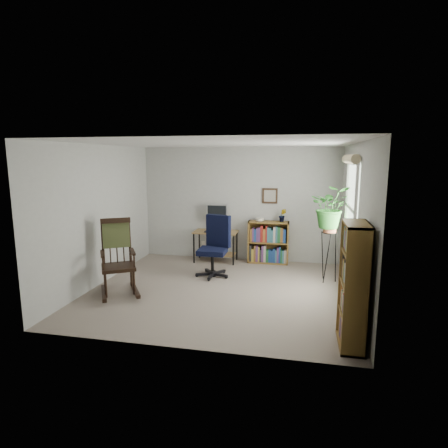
% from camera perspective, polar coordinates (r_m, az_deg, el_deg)
% --- Properties ---
extents(floor, '(4.20, 4.00, 0.00)m').
position_cam_1_polar(floor, '(6.36, -0.75, -9.98)').
color(floor, gray).
rests_on(floor, ground).
extents(ceiling, '(4.20, 4.00, 0.00)m').
position_cam_1_polar(ceiling, '(5.98, -0.80, 12.18)').
color(ceiling, silver).
rests_on(ceiling, ground).
extents(wall_back, '(4.20, 0.00, 2.40)m').
position_cam_1_polar(wall_back, '(8.00, 2.35, 3.00)').
color(wall_back, '#B0B1AC').
rests_on(wall_back, ground).
extents(wall_front, '(4.20, 0.00, 2.40)m').
position_cam_1_polar(wall_front, '(4.16, -6.79, -3.57)').
color(wall_front, '#B0B1AC').
rests_on(wall_front, ground).
extents(wall_left, '(0.00, 4.00, 2.40)m').
position_cam_1_polar(wall_left, '(6.82, -18.27, 1.30)').
color(wall_left, '#B0B1AC').
rests_on(wall_left, ground).
extents(wall_right, '(0.00, 4.00, 2.40)m').
position_cam_1_polar(wall_right, '(5.96, 19.33, 0.05)').
color(wall_right, '#B0B1AC').
rests_on(wall_right, ground).
extents(window, '(0.12, 1.20, 1.50)m').
position_cam_1_polar(window, '(6.23, 18.72, 2.35)').
color(window, white).
rests_on(window, wall_right).
extents(desk, '(0.91, 0.50, 0.66)m').
position_cam_1_polar(desk, '(7.95, -1.28, -3.43)').
color(desk, olive).
rests_on(desk, floor).
extents(monitor, '(0.46, 0.16, 0.56)m').
position_cam_1_polar(monitor, '(7.96, -1.07, 1.06)').
color(monitor, '#B5B6BA').
rests_on(monitor, desk).
extents(keyboard, '(0.40, 0.15, 0.02)m').
position_cam_1_polar(keyboard, '(7.76, -1.49, -1.19)').
color(keyboard, black).
rests_on(keyboard, desk).
extents(office_chair, '(0.78, 0.78, 1.15)m').
position_cam_1_polar(office_chair, '(6.89, -1.79, -3.41)').
color(office_chair, black).
rests_on(office_chair, floor).
extents(rocking_chair, '(1.10, 1.25, 1.24)m').
position_cam_1_polar(rocking_chair, '(6.22, -15.86, -4.85)').
color(rocking_chair, black).
rests_on(rocking_chair, floor).
extents(low_bookshelf, '(0.84, 0.28, 0.88)m').
position_cam_1_polar(low_bookshelf, '(7.87, 6.76, -2.78)').
color(low_bookshelf, brown).
rests_on(low_bookshelf, floor).
extents(tall_bookshelf, '(0.27, 0.64, 1.46)m').
position_cam_1_polar(tall_bookshelf, '(4.60, 19.14, -8.84)').
color(tall_bookshelf, brown).
rests_on(tall_bookshelf, floor).
extents(plant_stand, '(0.35, 0.35, 1.04)m').
position_cam_1_polar(plant_stand, '(6.89, 15.63, -4.25)').
color(plant_stand, black).
rests_on(plant_stand, floor).
extents(spider_plant, '(1.69, 1.88, 1.46)m').
position_cam_1_polar(spider_plant, '(6.71, 16.11, 5.53)').
color(spider_plant, '#2A6E26').
rests_on(spider_plant, plant_stand).
extents(potted_plant_small, '(0.13, 0.24, 0.11)m').
position_cam_1_polar(potted_plant_small, '(7.77, 8.90, 0.73)').
color(potted_plant_small, '#2A6E26').
rests_on(potted_plant_small, low_bookshelf).
extents(framed_picture, '(0.32, 0.04, 0.32)m').
position_cam_1_polar(framed_picture, '(7.87, 7.00, 4.27)').
color(framed_picture, black).
rests_on(framed_picture, wall_back).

